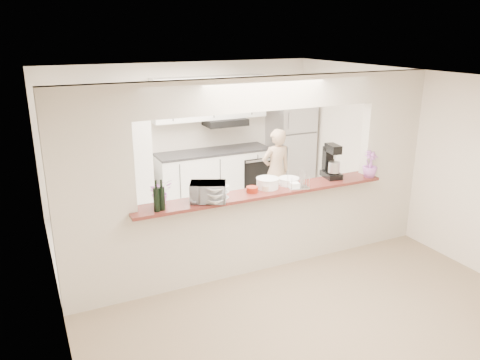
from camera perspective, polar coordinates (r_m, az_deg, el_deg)
floor at (r=6.37m, az=2.51°, el=-10.52°), size 6.00×6.00×0.00m
tile_overlay at (r=7.63m, az=-2.97°, el=-5.50°), size 5.00×2.90×0.01m
partition at (r=5.81m, az=2.71°, el=2.46°), size 5.00×0.15×2.50m
bar_counter at (r=6.11m, az=2.60°, el=-5.78°), size 3.40×0.38×1.09m
kitchen_cabinets at (r=8.30m, az=-7.39°, el=3.38°), size 3.15×0.62×2.25m
refrigerator at (r=9.19m, az=6.16°, el=4.02°), size 0.75×0.70×1.70m
flower_left at (r=5.46m, az=-9.70°, el=-1.44°), size 0.32×0.29×0.30m
wine_bottle_a at (r=5.26m, az=-10.13°, el=-2.32°), size 0.07×0.07×0.37m
wine_bottle_b at (r=5.29m, az=-9.51°, el=-2.21°), size 0.07×0.07×0.35m
toaster_oven at (r=5.50m, az=-3.93°, el=-1.48°), size 0.50×0.43×0.23m
serving_bowls at (r=5.47m, az=-2.98°, el=-1.74°), size 0.35×0.35×0.20m
plate_stack_a at (r=5.98m, az=3.37°, el=-0.37°), size 0.29×0.29×0.13m
plate_stack_b at (r=6.14m, az=5.99°, el=-0.15°), size 0.27×0.27×0.09m
red_bowl at (r=5.83m, az=1.49°, el=-1.17°), size 0.15×0.15×0.07m
tan_bowl at (r=5.92m, az=3.22°, el=-0.92°), size 0.14×0.14×0.07m
utensil_caddy at (r=5.99m, az=7.14°, el=-0.08°), size 0.28×0.19×0.24m
stand_mixer at (r=6.49m, az=11.07°, el=2.10°), size 0.24×0.34×0.47m
flower_right at (r=6.64m, az=15.58°, el=1.88°), size 0.21×0.21×0.36m
person at (r=7.95m, az=4.40°, el=1.01°), size 0.54×0.35×1.46m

